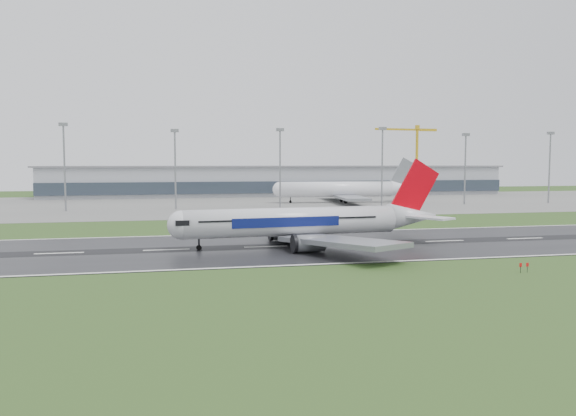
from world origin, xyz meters
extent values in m
plane|color=#284619|center=(0.00, 0.00, 0.00)|extent=(520.00, 520.00, 0.00)
cube|color=black|center=(0.00, 0.00, 0.05)|extent=(400.00, 45.00, 0.10)
cube|color=slate|center=(0.00, 125.00, 0.04)|extent=(400.00, 130.00, 0.08)
cube|color=#93969E|center=(0.00, 185.00, 7.50)|extent=(240.00, 36.00, 15.00)
cylinder|color=gray|center=(-95.08, 100.00, 15.14)|extent=(0.64, 0.64, 30.27)
cylinder|color=gray|center=(-56.44, 100.00, 14.28)|extent=(0.64, 0.64, 28.55)
cylinder|color=gray|center=(-16.84, 100.00, 14.68)|extent=(0.64, 0.64, 29.37)
cylinder|color=gray|center=(24.89, 100.00, 15.19)|extent=(0.64, 0.64, 30.37)
cylinder|color=gray|center=(61.42, 100.00, 14.16)|extent=(0.64, 0.64, 28.33)
cylinder|color=gray|center=(101.17, 100.00, 14.68)|extent=(0.64, 0.64, 29.37)
camera|label=1|loc=(-59.84, -113.20, 17.24)|focal=35.19mm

